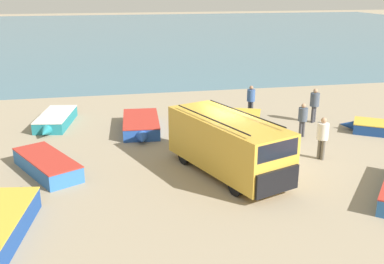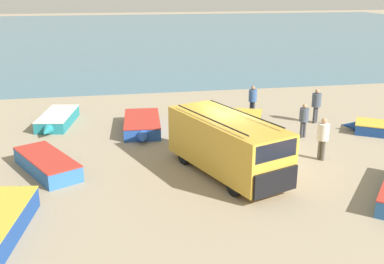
# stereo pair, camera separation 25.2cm
# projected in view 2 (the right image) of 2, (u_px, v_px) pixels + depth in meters

# --- Properties ---
(ground_plane) EXTENTS (200.00, 200.00, 0.00)m
(ground_plane) POSITION_uv_depth(u_px,v_px,m) (238.00, 158.00, 18.18)
(ground_plane) COLOR gray
(sea_water) EXTENTS (120.00, 80.00, 0.01)m
(sea_water) POSITION_uv_depth(u_px,v_px,m) (140.00, 32.00, 66.71)
(sea_water) COLOR #477084
(sea_water) RESTS_ON ground_plane
(parked_van) EXTENTS (3.68, 5.69, 2.25)m
(parked_van) POSITION_uv_depth(u_px,v_px,m) (227.00, 144.00, 16.29)
(parked_van) COLOR gold
(parked_van) RESTS_ON ground_plane
(fishing_rowboat_0) EXTENTS (1.96, 4.21, 0.57)m
(fishing_rowboat_0) POSITION_uv_depth(u_px,v_px,m) (57.00, 119.00, 22.36)
(fishing_rowboat_0) COLOR #1E757F
(fishing_rowboat_0) RESTS_ON ground_plane
(fishing_rowboat_2) EXTENTS (2.61, 3.91, 0.63)m
(fishing_rowboat_2) POSITION_uv_depth(u_px,v_px,m) (245.00, 122.00, 21.80)
(fishing_rowboat_2) COLOR navy
(fishing_rowboat_2) RESTS_ON ground_plane
(fishing_rowboat_3) EXTENTS (2.82, 4.17, 0.62)m
(fishing_rowboat_3) POSITION_uv_depth(u_px,v_px,m) (45.00, 163.00, 16.87)
(fishing_rowboat_3) COLOR #2D66AD
(fishing_rowboat_3) RESTS_ON ground_plane
(fishing_rowboat_6) EXTENTS (1.92, 4.37, 0.60)m
(fishing_rowboat_6) POSITION_uv_depth(u_px,v_px,m) (142.00, 125.00, 21.45)
(fishing_rowboat_6) COLOR #234CA3
(fishing_rowboat_6) RESTS_ON ground_plane
(fisherman_0) EXTENTS (0.46, 0.46, 1.75)m
(fisherman_0) POSITION_uv_depth(u_px,v_px,m) (316.00, 103.00, 22.47)
(fisherman_0) COLOR #38383D
(fisherman_0) RESTS_ON ground_plane
(fisherman_1) EXTENTS (0.46, 0.46, 1.74)m
(fisherman_1) POSITION_uv_depth(u_px,v_px,m) (323.00, 135.00, 17.66)
(fisherman_1) COLOR #5B564C
(fisherman_1) RESTS_ON ground_plane
(fisherman_2) EXTENTS (0.43, 0.43, 1.62)m
(fisherman_2) POSITION_uv_depth(u_px,v_px,m) (253.00, 98.00, 23.72)
(fisherman_2) COLOR #38383D
(fisherman_2) RESTS_ON ground_plane
(fisherman_3) EXTENTS (0.42, 0.42, 1.58)m
(fisherman_3) POSITION_uv_depth(u_px,v_px,m) (304.00, 118.00, 20.32)
(fisherman_3) COLOR #38383D
(fisherman_3) RESTS_ON ground_plane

